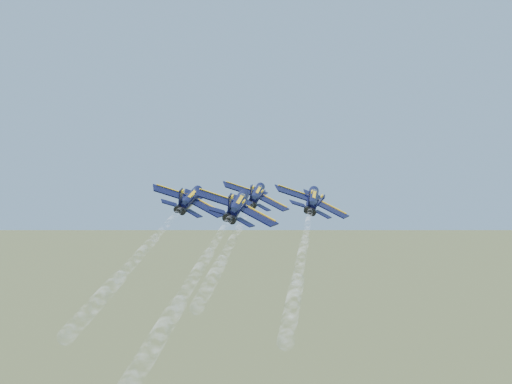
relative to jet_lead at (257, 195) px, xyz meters
The scene contains 8 objects.
jet_lead is the anchor object (origin of this frame).
jet_left 14.80m from the jet_lead, 102.83° to the right, with size 10.18×14.94×5.10m.
jet_right 14.98m from the jet_lead, 28.27° to the right, with size 10.18×14.94×5.10m.
jet_slot 23.90m from the jet_lead, 67.08° to the right, with size 10.18×14.94×5.10m.
smoke_trail_lead 32.83m from the jet_lead, 66.08° to the right, with size 18.61×39.53×1.93m.
smoke_trail_left 45.56m from the jet_lead, 77.29° to the right, with size 18.61×39.53×1.93m.
smoke_trail_right 45.60m from the jet_lead, 54.46° to the right, with size 18.61×39.53×1.93m.
smoke_trail_slot 56.72m from the jet_lead, 66.50° to the right, with size 18.61×39.53×1.93m.
Camera 1 is at (54.48, -92.22, 108.36)m, focal length 50.00 mm.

